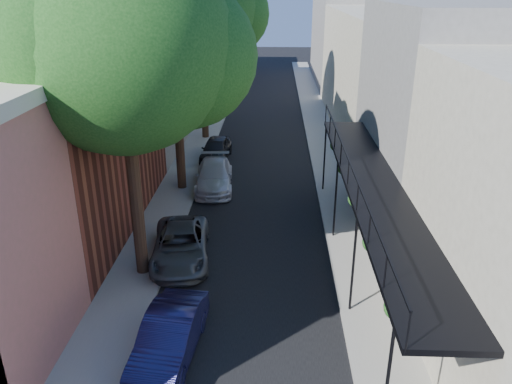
# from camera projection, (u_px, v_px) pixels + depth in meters

# --- Properties ---
(road_surface) EXTENTS (6.00, 64.00, 0.01)m
(road_surface) POSITION_uv_depth(u_px,v_px,m) (263.00, 127.00, 36.24)
(road_surface) COLOR black
(road_surface) RESTS_ON ground
(sidewalk_left) EXTENTS (2.00, 64.00, 0.12)m
(sidewalk_left) POSITION_uv_depth(u_px,v_px,m) (208.00, 126.00, 36.36)
(sidewalk_left) COLOR gray
(sidewalk_left) RESTS_ON ground
(sidewalk_right) EXTENTS (2.00, 64.00, 0.12)m
(sidewalk_right) POSITION_uv_depth(u_px,v_px,m) (318.00, 127.00, 36.07)
(sidewalk_right) COLOR gray
(sidewalk_right) RESTS_ON ground
(buildings_left) EXTENTS (10.10, 59.10, 12.00)m
(buildings_left) POSITION_uv_depth(u_px,v_px,m) (125.00, 59.00, 33.53)
(buildings_left) COLOR #CA7167
(buildings_left) RESTS_ON ground
(buildings_right) EXTENTS (9.80, 55.00, 10.00)m
(buildings_right) POSITION_uv_depth(u_px,v_px,m) (396.00, 67.00, 33.74)
(buildings_right) COLOR beige
(buildings_right) RESTS_ON ground
(oak_near) EXTENTS (7.48, 6.80, 11.42)m
(oak_near) POSITION_uv_depth(u_px,v_px,m) (137.00, 46.00, 15.12)
(oak_near) COLOR #392316
(oak_near) RESTS_ON ground
(oak_mid) EXTENTS (6.60, 6.00, 10.20)m
(oak_mid) POSITION_uv_depth(u_px,v_px,m) (183.00, 45.00, 22.79)
(oak_mid) COLOR #392316
(oak_mid) RESTS_ON ground
(oak_far) EXTENTS (7.70, 7.00, 11.90)m
(oak_far) POSITION_uv_depth(u_px,v_px,m) (208.00, 8.00, 30.65)
(oak_far) COLOR #392316
(oak_far) RESTS_ON ground
(parked_car_b) EXTENTS (1.73, 4.06, 1.30)m
(parked_car_b) POSITION_uv_depth(u_px,v_px,m) (169.00, 337.00, 13.71)
(parked_car_b) COLOR #141440
(parked_car_b) RESTS_ON ground
(parked_car_c) EXTENTS (2.55, 4.63, 1.23)m
(parked_car_c) POSITION_uv_depth(u_px,v_px,m) (181.00, 245.00, 18.60)
(parked_car_c) COLOR #4E5054
(parked_car_c) RESTS_ON ground
(parked_car_d) EXTENTS (2.16, 4.59, 1.30)m
(parked_car_d) POSITION_uv_depth(u_px,v_px,m) (214.00, 176.00, 25.23)
(parked_car_d) COLOR silver
(parked_car_d) RESTS_ON ground
(parked_car_e) EXTENTS (1.75, 3.88, 1.29)m
(parked_car_e) POSITION_uv_depth(u_px,v_px,m) (216.00, 149.00, 29.33)
(parked_car_e) COLOR black
(parked_car_e) RESTS_ON ground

